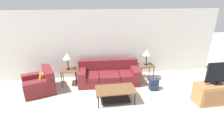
{
  "coord_description": "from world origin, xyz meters",
  "views": [
    {
      "loc": [
        -0.83,
        -2.38,
        3.02
      ],
      "look_at": [
        -0.02,
        2.85,
        0.8
      ],
      "focal_mm": 28.0,
      "sensor_mm": 36.0,
      "label": 1
    }
  ],
  "objects_px": {
    "table_lamp_right": "(147,53)",
    "table_lamp_left": "(67,56)",
    "side_table_left": "(69,71)",
    "side_table_right": "(146,66)",
    "backpack": "(154,84)",
    "couch": "(109,75)",
    "coffee_table": "(115,92)",
    "television": "(220,73)",
    "armchair": "(40,84)",
    "tv_console": "(215,93)"
  },
  "relations": [
    {
      "from": "table_lamp_right",
      "to": "table_lamp_left",
      "type": "bearing_deg",
      "value": 180.0
    },
    {
      "from": "side_table_left",
      "to": "side_table_right",
      "type": "height_order",
      "value": "same"
    },
    {
      "from": "side_table_right",
      "to": "table_lamp_left",
      "type": "xyz_separation_m",
      "value": [
        -2.92,
        -0.0,
        0.55
      ]
    },
    {
      "from": "side_table_left",
      "to": "table_lamp_left",
      "type": "relative_size",
      "value": 1.0
    },
    {
      "from": "side_table_left",
      "to": "backpack",
      "type": "bearing_deg",
      "value": -16.27
    },
    {
      "from": "couch",
      "to": "table_lamp_left",
      "type": "distance_m",
      "value": 1.67
    },
    {
      "from": "coffee_table",
      "to": "television",
      "type": "xyz_separation_m",
      "value": [
        2.98,
        -0.48,
        0.66
      ]
    },
    {
      "from": "couch",
      "to": "side_table_left",
      "type": "bearing_deg",
      "value": 178.22
    },
    {
      "from": "side_table_right",
      "to": "table_lamp_left",
      "type": "height_order",
      "value": "table_lamp_left"
    },
    {
      "from": "table_lamp_left",
      "to": "couch",
      "type": "bearing_deg",
      "value": -1.78
    },
    {
      "from": "armchair",
      "to": "side_table_left",
      "type": "relative_size",
      "value": 2.06
    },
    {
      "from": "table_lamp_left",
      "to": "table_lamp_right",
      "type": "bearing_deg",
      "value": 0.0
    },
    {
      "from": "television",
      "to": "backpack",
      "type": "bearing_deg",
      "value": 145.34
    },
    {
      "from": "armchair",
      "to": "side_table_right",
      "type": "bearing_deg",
      "value": 5.76
    },
    {
      "from": "tv_console",
      "to": "backpack",
      "type": "bearing_deg",
      "value": 145.33
    },
    {
      "from": "tv_console",
      "to": "backpack",
      "type": "relative_size",
      "value": 3.01
    },
    {
      "from": "coffee_table",
      "to": "side_table_left",
      "type": "height_order",
      "value": "side_table_left"
    },
    {
      "from": "side_table_left",
      "to": "table_lamp_right",
      "type": "distance_m",
      "value": 2.97
    },
    {
      "from": "tv_console",
      "to": "backpack",
      "type": "xyz_separation_m",
      "value": [
        -1.52,
        1.05,
        -0.12
      ]
    },
    {
      "from": "side_table_left",
      "to": "side_table_right",
      "type": "distance_m",
      "value": 2.92
    },
    {
      "from": "side_table_right",
      "to": "tv_console",
      "type": "height_order",
      "value": "tv_console"
    },
    {
      "from": "armchair",
      "to": "table_lamp_right",
      "type": "xyz_separation_m",
      "value": [
        3.86,
        0.39,
        0.81
      ]
    },
    {
      "from": "side_table_left",
      "to": "tv_console",
      "type": "relative_size",
      "value": 0.5
    },
    {
      "from": "tv_console",
      "to": "table_lamp_right",
      "type": "bearing_deg",
      "value": 128.92
    },
    {
      "from": "coffee_table",
      "to": "table_lamp_right",
      "type": "xyz_separation_m",
      "value": [
        1.44,
        1.43,
        0.76
      ]
    },
    {
      "from": "couch",
      "to": "coffee_table",
      "type": "bearing_deg",
      "value": -89.3
    },
    {
      "from": "table_lamp_left",
      "to": "tv_console",
      "type": "height_order",
      "value": "table_lamp_left"
    },
    {
      "from": "coffee_table",
      "to": "tv_console",
      "type": "height_order",
      "value": "tv_console"
    },
    {
      "from": "side_table_left",
      "to": "television",
      "type": "relative_size",
      "value": 0.72
    },
    {
      "from": "coffee_table",
      "to": "side_table_right",
      "type": "height_order",
      "value": "side_table_right"
    },
    {
      "from": "armchair",
      "to": "backpack",
      "type": "bearing_deg",
      "value": -6.87
    },
    {
      "from": "armchair",
      "to": "table_lamp_right",
      "type": "bearing_deg",
      "value": 5.76
    },
    {
      "from": "side_table_left",
      "to": "backpack",
      "type": "height_order",
      "value": "side_table_left"
    },
    {
      "from": "side_table_right",
      "to": "television",
      "type": "distance_m",
      "value": 2.5
    },
    {
      "from": "couch",
      "to": "table_lamp_left",
      "type": "height_order",
      "value": "table_lamp_left"
    },
    {
      "from": "coffee_table",
      "to": "armchair",
      "type": "bearing_deg",
      "value": 156.86
    },
    {
      "from": "table_lamp_left",
      "to": "table_lamp_right",
      "type": "height_order",
      "value": "same"
    },
    {
      "from": "armchair",
      "to": "backpack",
      "type": "xyz_separation_m",
      "value": [
        3.89,
        -0.47,
        -0.09
      ]
    },
    {
      "from": "table_lamp_right",
      "to": "backpack",
      "type": "height_order",
      "value": "table_lamp_right"
    },
    {
      "from": "coffee_table",
      "to": "television",
      "type": "height_order",
      "value": "television"
    },
    {
      "from": "couch",
      "to": "table_lamp_left",
      "type": "relative_size",
      "value": 3.75
    },
    {
      "from": "armchair",
      "to": "table_lamp_right",
      "type": "height_order",
      "value": "table_lamp_right"
    },
    {
      "from": "coffee_table",
      "to": "television",
      "type": "distance_m",
      "value": 3.09
    },
    {
      "from": "couch",
      "to": "table_lamp_right",
      "type": "xyz_separation_m",
      "value": [
        1.46,
        0.05,
        0.8
      ]
    },
    {
      "from": "couch",
      "to": "tv_console",
      "type": "relative_size",
      "value": 1.89
    },
    {
      "from": "side_table_right",
      "to": "table_lamp_right",
      "type": "height_order",
      "value": "table_lamp_right"
    },
    {
      "from": "table_lamp_right",
      "to": "armchair",
      "type": "bearing_deg",
      "value": -174.24
    },
    {
      "from": "armchair",
      "to": "side_table_left",
      "type": "xyz_separation_m",
      "value": [
        0.95,
        0.39,
        0.26
      ]
    },
    {
      "from": "couch",
      "to": "television",
      "type": "height_order",
      "value": "television"
    },
    {
      "from": "television",
      "to": "coffee_table",
      "type": "bearing_deg",
      "value": 170.79
    }
  ]
}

